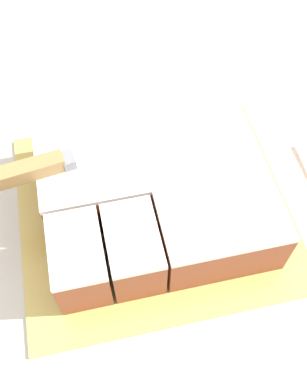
% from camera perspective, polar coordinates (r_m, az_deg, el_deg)
% --- Properties ---
extents(ground_plane, '(8.00, 8.00, 0.00)m').
position_cam_1_polar(ground_plane, '(1.51, 1.49, -17.25)').
color(ground_plane, '#7F705B').
extents(countertop, '(1.40, 1.10, 0.89)m').
position_cam_1_polar(countertop, '(1.09, 2.02, -11.00)').
color(countertop, beige).
rests_on(countertop, ground_plane).
extents(cake_board, '(0.38, 0.34, 0.01)m').
position_cam_1_polar(cake_board, '(0.65, 0.00, -2.17)').
color(cake_board, gold).
rests_on(cake_board, countertop).
extents(cake, '(0.30, 0.26, 0.09)m').
position_cam_1_polar(cake, '(0.61, 0.14, 0.15)').
color(cake, '#994C2D').
rests_on(cake, cake_board).
extents(knife, '(0.33, 0.07, 0.02)m').
position_cam_1_polar(knife, '(0.59, -11.85, 3.69)').
color(knife, silver).
rests_on(knife, cake).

